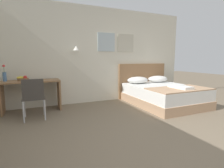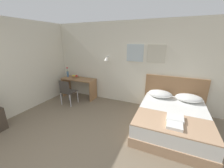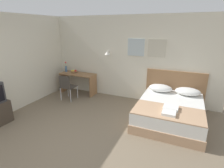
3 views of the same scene
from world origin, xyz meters
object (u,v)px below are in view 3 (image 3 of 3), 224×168
at_px(pillow_right, 188,92).
at_px(throw_blanket, 168,112).
at_px(desk_chair, 67,86).
at_px(bed, 170,112).
at_px(pillow_left, 160,88).
at_px(desk, 78,79).
at_px(fruit_bowl, 74,72).
at_px(flower_vase, 66,68).
at_px(folded_towel_near_foot, 171,108).
at_px(headboard, 174,89).
at_px(folded_towel_mid_bed, 169,113).

relative_size(pillow_right, throw_blanket, 0.43).
xyz_separation_m(throw_blanket, desk_chair, (-3.20, 0.63, -0.02)).
height_order(bed, pillow_left, pillow_left).
height_order(throw_blanket, desk, desk).
xyz_separation_m(desk, fruit_bowl, (-0.17, 0.05, 0.25)).
bearing_deg(desk_chair, pillow_right, 10.47).
height_order(desk, desk_chair, desk_chair).
bearing_deg(flower_vase, pillow_left, -1.45).
relative_size(throw_blanket, folded_towel_near_foot, 4.64).
height_order(headboard, fruit_bowl, headboard).
bearing_deg(pillow_left, bed, -62.70).
distance_m(pillow_right, desk_chair, 3.63).
height_order(throw_blanket, folded_towel_near_foot, folded_towel_near_foot).
height_order(desk_chair, flower_vase, flower_vase).
height_order(desk, flower_vase, flower_vase).
height_order(folded_towel_mid_bed, flower_vase, flower_vase).
height_order(desk, fruit_bowl, fruit_bowl).
distance_m(bed, folded_towel_near_foot, 0.53).
bearing_deg(folded_towel_mid_bed, pillow_right, 76.75).
relative_size(folded_towel_mid_bed, flower_vase, 0.76).
height_order(pillow_right, flower_vase, flower_vase).
distance_m(folded_towel_mid_bed, desk, 3.58).
distance_m(headboard, desk, 3.25).
xyz_separation_m(bed, desk_chair, (-3.20, 0.05, 0.25)).
distance_m(folded_towel_near_foot, fruit_bowl, 3.67).
bearing_deg(pillow_left, headboard, 39.36).
distance_m(pillow_left, flower_vase, 3.41).
relative_size(pillow_right, desk_chair, 0.78).
bearing_deg(headboard, pillow_left, -140.64).
bearing_deg(fruit_bowl, desk, -15.80).
bearing_deg(fruit_bowl, throw_blanket, -21.89).
height_order(pillow_left, folded_towel_mid_bed, pillow_left).
xyz_separation_m(pillow_left, throw_blanket, (0.37, -1.29, -0.09)).
height_order(pillow_left, flower_vase, flower_vase).
bearing_deg(throw_blanket, flower_vase, 160.00).
xyz_separation_m(pillow_right, flower_vase, (-4.14, 0.09, 0.26)).
bearing_deg(desk, pillow_right, -0.57).
relative_size(folded_towel_mid_bed, desk_chair, 0.34).
distance_m(folded_towel_mid_bed, flower_vase, 4.10).
distance_m(pillow_left, desk, 2.87).
xyz_separation_m(throw_blanket, folded_towel_near_foot, (0.04, 0.14, 0.04)).
xyz_separation_m(headboard, desk_chair, (-3.20, -0.96, -0.04)).
relative_size(pillow_right, folded_towel_mid_bed, 2.33).
distance_m(headboard, throw_blanket, 1.59).
relative_size(bed, throw_blanket, 1.31).
xyz_separation_m(throw_blanket, desk, (-3.24, 1.32, 0.00)).
bearing_deg(folded_towel_near_foot, headboard, 91.62).
height_order(throw_blanket, fruit_bowl, fruit_bowl).
bearing_deg(folded_towel_near_foot, desk, 160.16).
height_order(throw_blanket, folded_towel_mid_bed, folded_towel_mid_bed).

